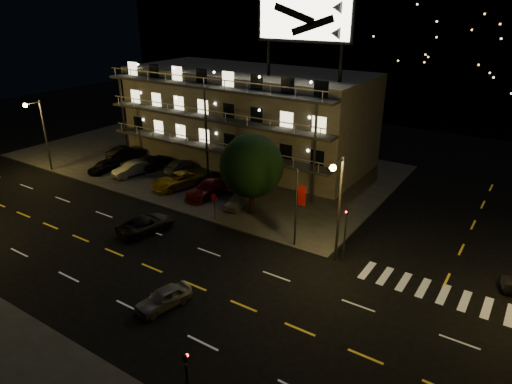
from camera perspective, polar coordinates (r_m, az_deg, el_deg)
The scene contains 23 objects.
ground at distance 32.69m, azimuth -10.38°, elevation -10.37°, with size 140.00×140.00×0.00m, color black.
curb_nw at distance 54.60m, azimuth -6.83°, elevation 3.86°, with size 44.00×24.00×0.15m, color #353532.
motel at distance 53.72m, azimuth -1.04°, elevation 9.56°, with size 28.00×13.80×18.10m.
hill_backdrop at distance 91.86m, azimuth 18.06°, elevation 17.98°, with size 120.00×25.00×24.00m.
streetlight_nw at distance 54.61m, azimuth -25.28°, elevation 7.18°, with size 0.44×1.92×8.00m.
streetlight_nc at distance 32.01m, azimuth 10.20°, elevation -1.00°, with size 0.44×1.92×8.00m.
signal_nw at distance 33.34m, azimuth 11.09°, elevation -4.62°, with size 0.20×0.27×4.60m.
signal_sw at distance 21.39m, azimuth -8.60°, elevation -22.54°, with size 0.20×0.27×4.60m.
banner_north at distance 34.34m, azimuth 5.14°, elevation -1.81°, with size 0.83×0.16×6.40m.
stop_sign at distance 39.26m, azimuth -5.24°, elevation -1.29°, with size 0.91×0.11×2.61m.
tree at distance 39.18m, azimuth -0.61°, elevation 3.06°, with size 5.73×5.52×7.21m.
lot_car_0 at distance 53.18m, azimuth -18.53°, elevation 3.10°, with size 1.52×3.78×1.29m, color black.
lot_car_1 at distance 51.15m, azimuth -15.24°, elevation 2.81°, with size 1.52×4.36×1.44m, color gray.
lot_car_2 at distance 46.80m, azimuth -9.73°, elevation 1.48°, with size 2.50×5.43×1.51m, color gold.
lot_car_3 at distance 44.27m, azimuth -5.94°, elevation 0.45°, with size 2.16×5.30×1.54m, color maroon.
lot_car_4 at distance 41.76m, azimuth -2.30°, elevation -1.10°, with size 1.45×3.59×1.22m, color gray.
lot_car_5 at distance 56.96m, azimuth -15.95°, elevation 4.80°, with size 1.58×4.53×1.49m, color black.
lot_car_6 at distance 53.04m, azimuth -12.48°, elevation 3.75°, with size 2.23×4.83×1.34m, color black.
lot_car_7 at distance 51.45m, azimuth -9.60°, elevation 3.32°, with size 1.74×4.29×1.24m, color gray.
lot_car_8 at distance 47.40m, azimuth -4.97°, elevation 1.86°, with size 1.50×3.72×1.27m, color black.
lot_car_9 at distance 45.93m, azimuth -1.99°, elevation 1.39°, with size 1.60×4.59×1.51m, color maroon.
road_car_east at distance 29.65m, azimuth -11.49°, elevation -12.85°, with size 1.49×3.69×1.26m, color gray.
road_car_west at distance 38.73m, azimuth -13.59°, elevation -3.94°, with size 2.21×4.80×1.33m, color black.
Camera 1 is at (19.62, -19.24, 17.72)m, focal length 32.00 mm.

